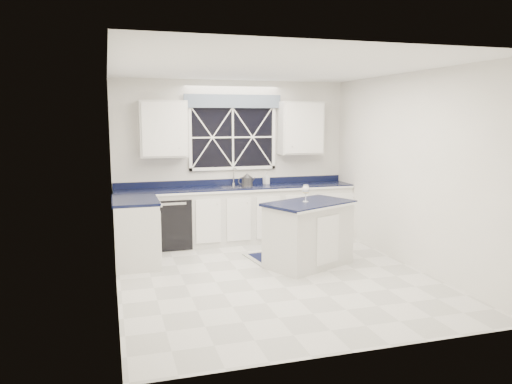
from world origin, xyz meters
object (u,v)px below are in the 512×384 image
object	(u,v)px
faucet	(234,176)
wine_glass	(306,190)
island	(308,234)
soap_bottle	(266,178)
dishwasher	(171,222)
kettle	(247,180)

from	to	relation	value
faucet	wine_glass	bearing A→B (deg)	-71.56
island	wine_glass	xyz separation A→B (m)	(-0.04, 0.02, 0.62)
island	soap_bottle	xyz separation A→B (m)	(-0.05, 1.80, 0.58)
dishwasher	island	xyz separation A→B (m)	(1.73, -1.60, 0.05)
dishwasher	kettle	size ratio (longest dim) A/B	2.70
faucet	kettle	world-z (taller)	faucet
island	soap_bottle	world-z (taller)	soap_bottle
faucet	kettle	bearing A→B (deg)	-35.83
soap_bottle	kettle	bearing A→B (deg)	-159.67
kettle	soap_bottle	bearing A→B (deg)	21.04
kettle	wine_glass	world-z (taller)	kettle
island	soap_bottle	size ratio (longest dim) A/B	7.49
kettle	soap_bottle	distance (m)	0.41
island	kettle	world-z (taller)	kettle
dishwasher	soap_bottle	distance (m)	1.80
kettle	island	bearing A→B (deg)	-74.43
faucet	wine_glass	distance (m)	1.87
faucet	island	distance (m)	2.01
faucet	island	size ratio (longest dim) A/B	0.21
island	wine_glass	world-z (taller)	wine_glass
faucet	island	bearing A→B (deg)	-70.62
wine_glass	soap_bottle	world-z (taller)	wine_glass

